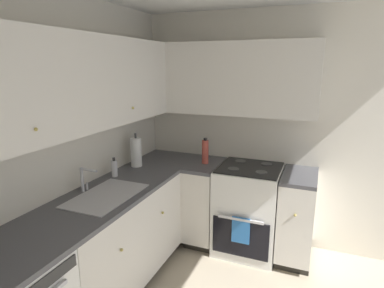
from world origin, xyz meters
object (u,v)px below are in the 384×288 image
oven_range (248,208)px  paper_towel_roll (136,152)px  soap_bottle (114,168)px  oil_bottle (205,151)px

oven_range → paper_towel_roll: (-0.38, 1.09, 0.59)m
oven_range → soap_bottle: soap_bottle is taller
oven_range → paper_towel_roll: size_ratio=2.96×
paper_towel_roll → soap_bottle: bearing=176.7°
oven_range → soap_bottle: size_ratio=5.77×
oven_range → soap_bottle: (-0.72, 1.11, 0.52)m
oven_range → oil_bottle: size_ratio=3.86×
soap_bottle → paper_towel_roll: 0.35m
oil_bottle → paper_towel_roll: bearing=120.1°
oven_range → paper_towel_roll: 1.29m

